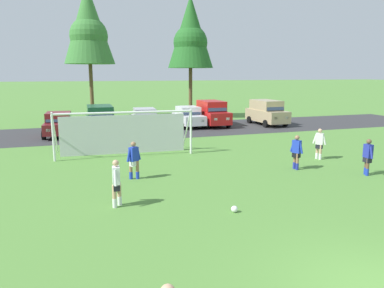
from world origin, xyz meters
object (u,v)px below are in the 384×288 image
(player_winger_left, at_px, (296,152))
(parked_car_slot_center, at_px, (189,117))
(player_midfield_center, at_px, (134,160))
(player_defender_far, at_px, (319,144))
(player_winger_right, at_px, (116,183))
(parked_car_slot_left, at_px, (100,120))
(player_striker_near, at_px, (368,157))
(parked_car_slot_far_left, at_px, (59,124))
(soccer_goal, at_px, (124,132))
(parked_car_slot_center_right, at_px, (212,113))
(parked_car_slot_right, at_px, (267,112))
(parked_car_slot_center_left, at_px, (145,119))
(soccer_ball, at_px, (234,209))

(player_winger_left, relative_size, parked_car_slot_center, 0.39)
(player_midfield_center, bearing_deg, player_defender_far, 3.89)
(player_winger_right, height_order, parked_car_slot_left, parked_car_slot_left)
(player_striker_near, distance_m, parked_car_slot_far_left, 20.40)
(soccer_goal, relative_size, parked_car_slot_center_right, 1.62)
(soccer_goal, relative_size, parked_car_slot_right, 1.62)
(player_defender_far, height_order, parked_car_slot_center_left, parked_car_slot_center_left)
(player_midfield_center, height_order, player_defender_far, same)
(player_winger_left, distance_m, parked_car_slot_center, 15.11)
(player_midfield_center, bearing_deg, parked_car_slot_center_right, 57.41)
(player_defender_far, relative_size, parked_car_slot_center, 0.39)
(soccer_ball, xyz_separation_m, soccer_goal, (-2.17, 10.06, 1.18))
(player_winger_left, distance_m, parked_car_slot_center_right, 15.14)
(parked_car_slot_center_left, bearing_deg, player_midfield_center, -102.96)
(parked_car_slot_left, relative_size, parked_car_slot_right, 1.00)
(parked_car_slot_far_left, bearing_deg, soccer_ball, -71.86)
(parked_car_slot_far_left, bearing_deg, parked_car_slot_center, 8.45)
(soccer_goal, distance_m, player_defender_far, 10.62)
(player_striker_near, xyz_separation_m, player_defender_far, (-0.08, 3.30, 0.00))
(soccer_goal, bearing_deg, parked_car_slot_center_right, 46.10)
(player_midfield_center, height_order, parked_car_slot_center, parked_car_slot_center)
(parked_car_slot_left, distance_m, parked_car_slot_right, 14.48)
(soccer_ball, height_order, parked_car_slot_center, parked_car_slot_center)
(parked_car_slot_far_left, height_order, parked_car_slot_right, parked_car_slot_right)
(player_striker_near, bearing_deg, parked_car_slot_left, 125.09)
(parked_car_slot_left, xyz_separation_m, parked_car_slot_center_left, (3.60, 1.60, -0.24))
(player_striker_near, height_order, parked_car_slot_right, parked_car_slot_right)
(parked_car_slot_right, bearing_deg, soccer_ball, -122.11)
(parked_car_slot_center, xyz_separation_m, parked_car_slot_center_right, (2.10, -0.05, 0.24))
(soccer_ball, relative_size, parked_car_slot_center_right, 0.05)
(soccer_ball, height_order, soccer_goal, soccer_goal)
(player_defender_far, bearing_deg, parked_car_slot_right, 72.35)
(parked_car_slot_left, xyz_separation_m, parked_car_slot_center_right, (9.55, 2.04, 0.00))
(player_defender_far, xyz_separation_m, player_winger_left, (-2.37, -1.45, 0.00))
(soccer_ball, relative_size, parked_car_slot_right, 0.05)
(parked_car_slot_right, bearing_deg, player_winger_right, -132.34)
(player_striker_near, bearing_deg, player_winger_right, -177.21)
(player_striker_near, relative_size, parked_car_slot_center, 0.39)
(player_winger_left, xyz_separation_m, parked_car_slot_center, (-0.55, 15.10, 0.05))
(parked_car_slot_right, bearing_deg, parked_car_slot_center_right, 170.11)
(parked_car_slot_far_left, bearing_deg, player_winger_right, -82.11)
(parked_car_slot_far_left, bearing_deg, parked_car_slot_center_right, 6.83)
(parked_car_slot_center_left, height_order, parked_car_slot_right, parked_car_slot_right)
(player_striker_near, bearing_deg, player_midfield_center, 165.32)
(soccer_ball, bearing_deg, parked_car_slot_center_right, 70.91)
(soccer_goal, height_order, parked_car_slot_right, soccer_goal)
(player_striker_near, distance_m, parked_car_slot_left, 18.17)
(player_striker_near, relative_size, parked_car_slot_center_left, 0.38)
(parked_car_slot_center, distance_m, parked_car_slot_center_right, 2.12)
(player_defender_far, distance_m, parked_car_slot_center, 13.96)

